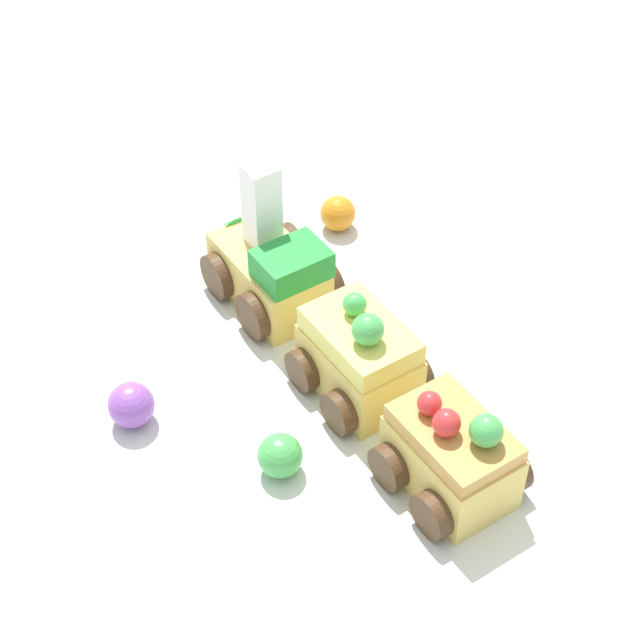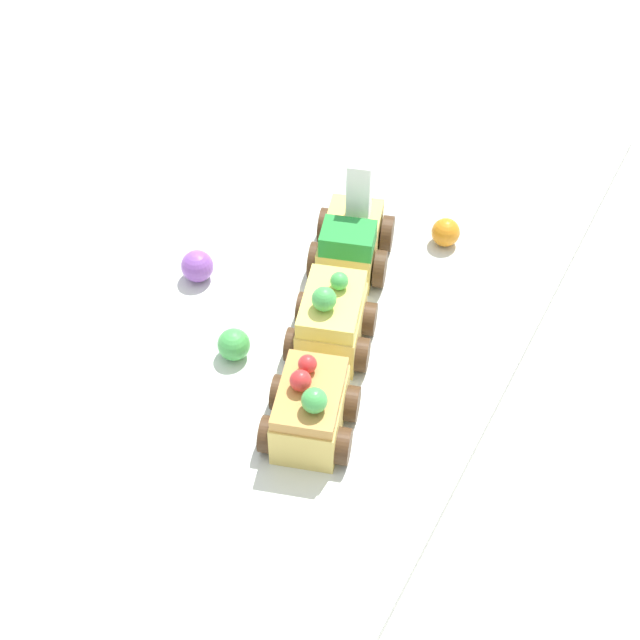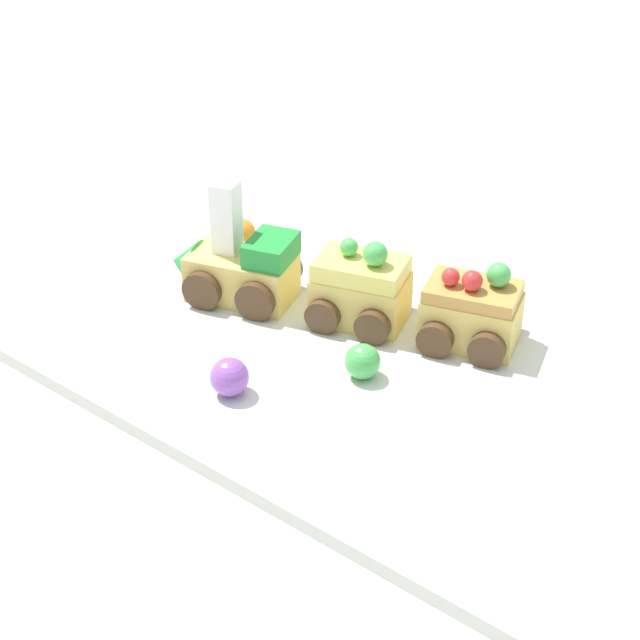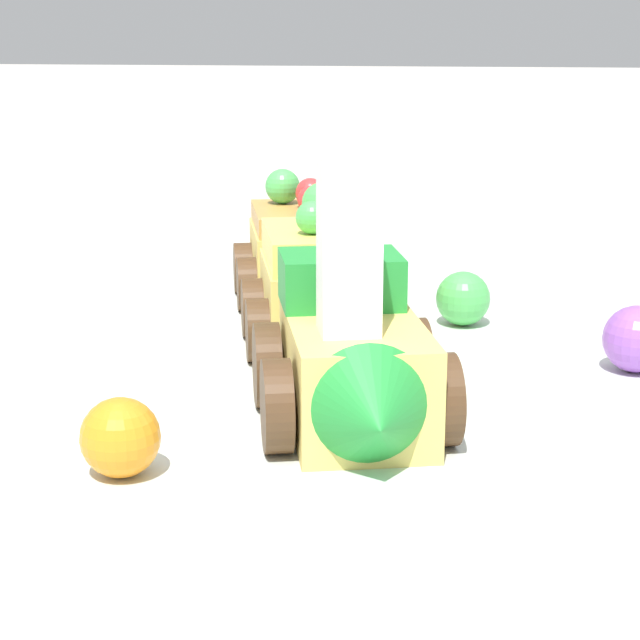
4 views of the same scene
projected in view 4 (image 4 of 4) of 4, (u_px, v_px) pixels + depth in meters
The scene contains 8 objects.
ground_plane at pixel (384, 382), 0.49m from camera, with size 10.00×10.00×0.00m, color beige.
display_board at pixel (385, 370), 0.49m from camera, with size 0.82×0.37×0.01m, color silver.
cake_train_locomotive at pixel (353, 360), 0.39m from camera, with size 0.12×0.09×0.10m.
cake_car_lemon at pixel (317, 289), 0.50m from camera, with size 0.09×0.09×0.08m.
cake_car_caramel at pixel (298, 254), 0.59m from camera, with size 0.09×0.09×0.07m.
gumball_purple at pixel (636, 337), 0.47m from camera, with size 0.03×0.03×0.03m, color #9956C6.
gumball_orange at pixel (120, 437), 0.36m from camera, with size 0.03×0.03×0.03m, color orange.
gumball_green at pixel (463, 299), 0.54m from camera, with size 0.03×0.03×0.03m, color #4CBC56.
Camera 4 is at (0.47, 0.06, 0.16)m, focal length 60.00 mm.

